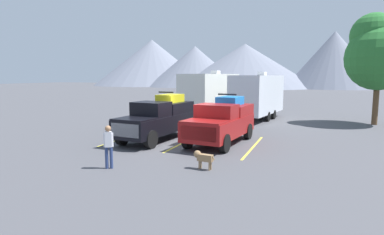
{
  "coord_description": "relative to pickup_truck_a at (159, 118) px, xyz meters",
  "views": [
    {
      "loc": [
        6.47,
        -15.33,
        3.56
      ],
      "look_at": [
        0.0,
        1.56,
        1.2
      ],
      "focal_mm": 30.21,
      "sensor_mm": 36.0,
      "label": 1
    }
  ],
  "objects": [
    {
      "name": "ground_plane",
      "position": [
        1.63,
        -0.64,
        -1.21
      ],
      "size": [
        240.0,
        240.0,
        0.0
      ],
      "primitive_type": "plane",
      "color": "#47474C"
    },
    {
      "name": "pickup_truck_a",
      "position": [
        0.0,
        0.0,
        0.0
      ],
      "size": [
        2.49,
        5.7,
        2.65
      ],
      "color": "black",
      "rests_on": "ground"
    },
    {
      "name": "pickup_truck_b",
      "position": [
        3.52,
        0.38,
        -0.03
      ],
      "size": [
        2.65,
        5.54,
        2.57
      ],
      "color": "maroon",
      "rests_on": "ground"
    },
    {
      "name": "lot_stripe_a",
      "position": [
        -2.05,
        -0.07,
        -1.21
      ],
      "size": [
        0.12,
        5.5,
        0.01
      ],
      "primitive_type": "cube",
      "color": "gold",
      "rests_on": "ground"
    },
    {
      "name": "lot_stripe_b",
      "position": [
        1.63,
        -0.07,
        -1.21
      ],
      "size": [
        0.12,
        5.5,
        0.01
      ],
      "primitive_type": "cube",
      "color": "gold",
      "rests_on": "ground"
    },
    {
      "name": "lot_stripe_c",
      "position": [
        5.3,
        -0.07,
        -1.21
      ],
      "size": [
        0.12,
        5.5,
        0.01
      ],
      "primitive_type": "cube",
      "color": "gold",
      "rests_on": "ground"
    },
    {
      "name": "camper_trailer_a",
      "position": [
        -0.21,
        10.01,
        0.88
      ],
      "size": [
        3.5,
        8.03,
        3.98
      ],
      "color": "silver",
      "rests_on": "ground"
    },
    {
      "name": "camper_trailer_b",
      "position": [
        3.71,
        10.39,
        0.82
      ],
      "size": [
        3.47,
        8.06,
        3.87
      ],
      "color": "silver",
      "rests_on": "ground"
    },
    {
      "name": "person_a",
      "position": [
        0.79,
        -5.82,
        -0.25
      ],
      "size": [
        0.33,
        0.29,
        1.68
      ],
      "color": "navy",
      "rests_on": "ground"
    },
    {
      "name": "dog",
      "position": [
        4.16,
        -4.6,
        -0.74
      ],
      "size": [
        0.89,
        0.33,
        0.7
      ],
      "color": "olive",
      "rests_on": "ground"
    },
    {
      "name": "tree_a",
      "position": [
        12.09,
        10.61,
        3.98
      ],
      "size": [
        4.61,
        4.61,
        8.02
      ],
      "color": "brown",
      "rests_on": "ground"
    },
    {
      "name": "mountain_ridge",
      "position": [
        -4.09,
        86.21,
        5.36
      ],
      "size": [
        149.92,
        52.87,
        16.55
      ],
      "color": "slate",
      "rests_on": "ground"
    }
  ]
}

